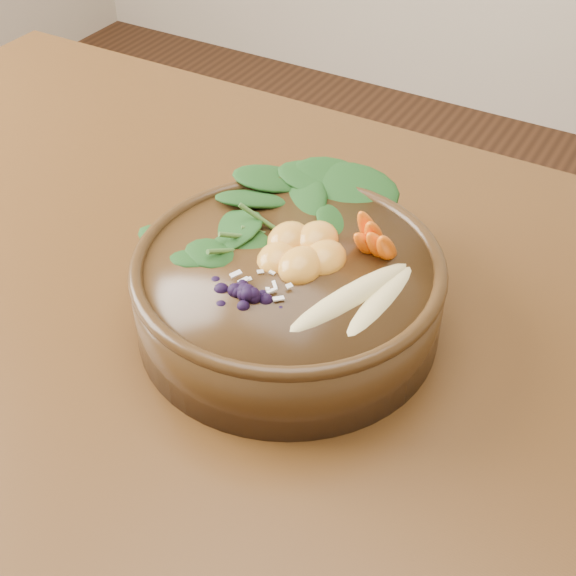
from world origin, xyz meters
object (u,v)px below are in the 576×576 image
Objects in this scene: kale_heap at (291,197)px; blueberry_pile at (247,280)px; carrot_cluster at (386,209)px; mandarin_cluster at (302,241)px; stoneware_bowl at (288,295)px; banana_halves at (367,286)px; dining_table at (278,365)px.

blueberry_pile is at bearing -77.07° from kale_heap.
mandarin_cluster is (-0.07, -0.06, -0.03)m from carrot_cluster.
kale_heap is (-0.04, 0.07, 0.07)m from stoneware_bowl.
stoneware_bowl is 0.11m from banana_halves.
blueberry_pile is (0.02, -0.09, 0.20)m from dining_table.
mandarin_cluster is at bearing -50.66° from kale_heap.
stoneware_bowl is 3.15× the size of mandarin_cluster.
dining_table is 8.91× the size of banana_halves.
carrot_cluster reaches higher than banana_halves.
kale_heap is at bearing 102.93° from blueberry_pile.
kale_heap reaches higher than stoneware_bowl.
carrot_cluster is 0.10m from banana_halves.
blueberry_pile is (-0.10, -0.06, 0.01)m from banana_halves.
blueberry_pile reaches higher than mandarin_cluster.
mandarin_cluster is 0.69× the size of blueberry_pile.
kale_heap reaches higher than banana_halves.
stoneware_bowl is 0.11m from kale_heap.
dining_table is at bearing 141.22° from stoneware_bowl.
banana_halves reaches higher than dining_table.
kale_heap is at bearing -169.49° from carrot_cluster.
banana_halves reaches higher than stoneware_bowl.
carrot_cluster is at bearing 61.58° from blueberry_pile.
mandarin_cluster is at bearing 74.79° from stoneware_bowl.
stoneware_bowl is at bearing -123.69° from carrot_cluster.
dining_table is at bearing -140.70° from carrot_cluster.
blueberry_pile is at bearing -98.14° from mandarin_cluster.
stoneware_bowl is at bearing -177.26° from banana_halves.
banana_halves is 1.73× the size of mandarin_cluster.
dining_table is at bearing -75.54° from kale_heap.
mandarin_cluster is 0.09m from blueberry_pile.
carrot_cluster is 0.50× the size of banana_halves.
blueberry_pile reaches higher than banana_halves.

